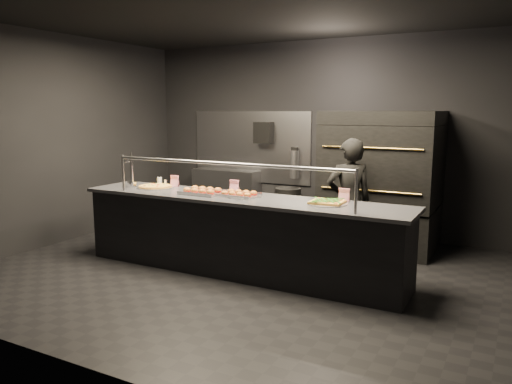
% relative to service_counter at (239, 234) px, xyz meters
% --- Properties ---
extents(room, '(6.04, 6.00, 3.00)m').
position_rel_service_counter_xyz_m(room, '(-0.02, 0.05, 1.03)').
color(room, black).
rests_on(room, ground).
extents(service_counter, '(4.10, 0.78, 1.37)m').
position_rel_service_counter_xyz_m(service_counter, '(0.00, 0.00, 0.00)').
color(service_counter, black).
rests_on(service_counter, ground).
extents(pizza_oven, '(1.50, 1.23, 1.91)m').
position_rel_service_counter_xyz_m(pizza_oven, '(1.20, 1.90, 0.50)').
color(pizza_oven, black).
rests_on(pizza_oven, ground).
extents(prep_shelf, '(1.20, 0.35, 0.90)m').
position_rel_service_counter_xyz_m(prep_shelf, '(-1.60, 2.32, -0.01)').
color(prep_shelf, '#99999E').
rests_on(prep_shelf, ground).
extents(towel_dispenser, '(0.30, 0.20, 0.35)m').
position_rel_service_counter_xyz_m(towel_dispenser, '(-0.90, 2.39, 1.09)').
color(towel_dispenser, black).
rests_on(towel_dispenser, room).
extents(fire_extinguisher, '(0.14, 0.14, 0.51)m').
position_rel_service_counter_xyz_m(fire_extinguisher, '(-0.35, 2.40, 0.60)').
color(fire_extinguisher, '#B2B2B7').
rests_on(fire_extinguisher, room).
extents(beer_tap, '(0.13, 0.18, 0.49)m').
position_rel_service_counter_xyz_m(beer_tap, '(-1.61, -0.02, 0.60)').
color(beer_tap, silver).
rests_on(beer_tap, service_counter).
extents(round_pizza, '(0.49, 0.49, 0.03)m').
position_rel_service_counter_xyz_m(round_pizza, '(-1.30, 0.07, 0.47)').
color(round_pizza, silver).
rests_on(round_pizza, service_counter).
extents(slider_tray_a, '(0.50, 0.37, 0.08)m').
position_rel_service_counter_xyz_m(slider_tray_a, '(-0.49, -0.03, 0.49)').
color(slider_tray_a, silver).
rests_on(slider_tray_a, service_counter).
extents(slider_tray_b, '(0.53, 0.46, 0.07)m').
position_rel_service_counter_xyz_m(slider_tray_b, '(-0.00, 0.01, 0.48)').
color(slider_tray_b, silver).
rests_on(slider_tray_b, service_counter).
extents(square_pizza, '(0.44, 0.44, 0.05)m').
position_rel_service_counter_xyz_m(square_pizza, '(1.08, 0.05, 0.47)').
color(square_pizza, silver).
rests_on(square_pizza, service_counter).
extents(condiment_jar, '(0.16, 0.06, 0.11)m').
position_rel_service_counter_xyz_m(condiment_jar, '(-1.37, 0.28, 0.51)').
color(condiment_jar, silver).
rests_on(condiment_jar, service_counter).
extents(tent_cards, '(2.46, 0.04, 0.15)m').
position_rel_service_counter_xyz_m(tent_cards, '(-0.06, 0.28, 0.53)').
color(tent_cards, white).
rests_on(tent_cards, service_counter).
extents(trash_bin, '(0.42, 0.42, 0.70)m').
position_rel_service_counter_xyz_m(trash_bin, '(-0.34, 2.14, -0.12)').
color(trash_bin, black).
rests_on(trash_bin, ground).
extents(worker, '(0.69, 0.65, 1.59)m').
position_rel_service_counter_xyz_m(worker, '(1.03, 0.97, 0.33)').
color(worker, black).
rests_on(worker, ground).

